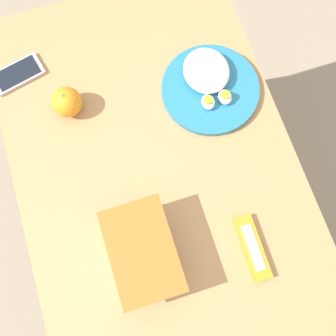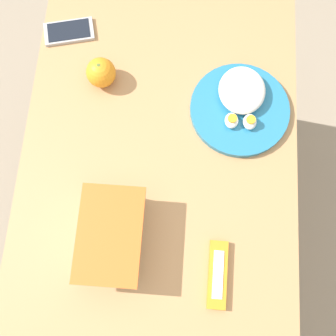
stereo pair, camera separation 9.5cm
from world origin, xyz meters
name	(u,v)px [view 1 (the left image)]	position (x,y,z in m)	size (l,w,h in m)	color
ground_plane	(165,227)	(0.00, 0.00, 0.00)	(10.00, 10.00, 0.00)	gray
table	(164,197)	(0.00, 0.00, 0.68)	(1.22, 0.70, 0.77)	#AD7F51
food_container	(143,252)	(-0.13, 0.09, 0.81)	(0.22, 0.14, 0.10)	white
orange_fruit	(67,102)	(0.28, 0.16, 0.81)	(0.08, 0.08, 0.08)	orange
rice_plate	(209,83)	(0.23, -0.20, 0.79)	(0.26, 0.26, 0.06)	teal
candy_bar	(253,248)	(-0.20, -0.16, 0.78)	(0.15, 0.04, 0.02)	orange
cell_phone	(18,74)	(0.42, 0.27, 0.77)	(0.10, 0.15, 0.01)	#ADADB2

